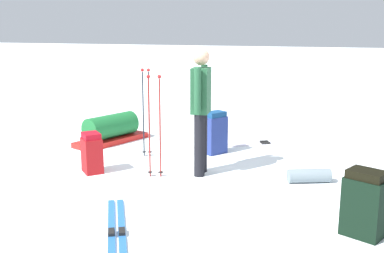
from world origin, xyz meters
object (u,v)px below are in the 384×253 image
at_px(backpack_small_spare, 364,204).
at_px(ski_poles_planted_far, 146,108).
at_px(skier_standing, 201,105).
at_px(ski_poles_planted_near, 155,121).
at_px(backpack_bright, 215,133).
at_px(ski_pair_far, 265,144).
at_px(sleeping_mat_rolled, 309,176).
at_px(ski_pair_near, 117,234).
at_px(gear_sled, 111,130).
at_px(backpack_large_dark, 92,153).

xyz_separation_m(backpack_small_spare, ski_poles_planted_far, (3.12, -1.91, 0.43)).
relative_size(skier_standing, ski_poles_planted_near, 1.24).
bearing_deg(backpack_bright, ski_poles_planted_far, 26.62).
bearing_deg(ski_pair_far, sleeping_mat_rolled, 116.31).
bearing_deg(skier_standing, ski_pair_near, 84.60).
xyz_separation_m(ski_pair_far, backpack_bright, (0.66, 0.82, 0.32)).
bearing_deg(gear_sled, backpack_small_spare, 148.48).
distance_m(skier_standing, sleeping_mat_rolled, 1.68).
bearing_deg(backpack_small_spare, backpack_bright, -47.89).
relative_size(ski_poles_planted_near, sleeping_mat_rolled, 2.49).
distance_m(ski_pair_near, sleeping_mat_rolled, 2.73).
bearing_deg(backpack_large_dark, ski_pair_far, -130.91).
distance_m(backpack_large_dark, ski_poles_planted_far, 1.18).
distance_m(ski_poles_planted_near, gear_sled, 2.14).
bearing_deg(sleeping_mat_rolled, ski_pair_far, -63.69).
relative_size(ski_pair_far, backpack_small_spare, 2.54).
relative_size(skier_standing, ski_pair_far, 1.02).
xyz_separation_m(ski_pair_far, sleeping_mat_rolled, (-0.88, 1.78, 0.08)).
height_order(backpack_small_spare, ski_poles_planted_far, ski_poles_planted_far).
xyz_separation_m(ski_pair_near, ski_poles_planted_far, (0.87, -2.67, 0.74)).
bearing_deg(ski_pair_near, gear_sled, -60.97).
height_order(backpack_large_dark, backpack_small_spare, backpack_small_spare).
bearing_deg(ski_pair_near, backpack_large_dark, -53.25).
bearing_deg(ski_poles_planted_far, backpack_small_spare, 148.50).
height_order(ski_pair_near, gear_sled, gear_sled).
relative_size(skier_standing, sleeping_mat_rolled, 3.09).
height_order(backpack_bright, ski_poles_planted_far, ski_poles_planted_far).
xyz_separation_m(skier_standing, ski_poles_planted_near, (0.54, 0.31, -0.20)).
relative_size(ski_pair_near, ski_poles_planted_near, 1.20).
xyz_separation_m(ski_poles_planted_near, ski_poles_planted_far, (0.52, -0.90, -0.01)).
relative_size(ski_pair_near, gear_sled, 1.15).
bearing_deg(backpack_bright, sleeping_mat_rolled, 147.94).
bearing_deg(ski_poles_planted_far, ski_pair_far, -141.36).
relative_size(skier_standing, ski_pair_near, 1.03).
height_order(skier_standing, backpack_large_dark, skier_standing).
bearing_deg(ski_poles_planted_near, skier_standing, -150.10).
relative_size(ski_pair_near, sleeping_mat_rolled, 3.00).
xyz_separation_m(ski_poles_planted_near, gear_sled, (1.46, -1.47, -0.53)).
relative_size(ski_pair_near, backpack_bright, 2.45).
xyz_separation_m(backpack_large_dark, ski_poles_planted_far, (-0.37, -1.01, 0.48)).
distance_m(skier_standing, backpack_small_spare, 2.53).
bearing_deg(sleeping_mat_rolled, backpack_bright, -32.06).
distance_m(ski_pair_near, backpack_large_dark, 2.09).
relative_size(backpack_bright, backpack_small_spare, 1.02).
height_order(backpack_bright, backpack_small_spare, backpack_bright).
height_order(backpack_small_spare, gear_sled, backpack_small_spare).
relative_size(ski_pair_near, ski_poles_planted_far, 1.21).
height_order(ski_poles_planted_near, gear_sled, ski_poles_planted_near).
bearing_deg(ski_pair_far, ski_poles_planted_far, 38.64).
bearing_deg(ski_pair_near, backpack_bright, -91.68).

